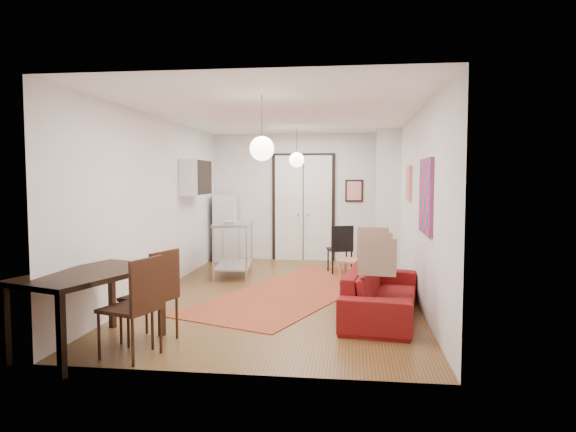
# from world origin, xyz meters

# --- Properties ---
(floor) EXTENTS (7.00, 7.00, 0.00)m
(floor) POSITION_xyz_m (0.00, 0.00, 0.00)
(floor) COLOR brown
(floor) RESTS_ON ground
(ceiling) EXTENTS (4.20, 7.00, 0.02)m
(ceiling) POSITION_xyz_m (0.00, 0.00, 2.90)
(ceiling) COLOR white
(ceiling) RESTS_ON wall_back
(wall_back) EXTENTS (4.20, 0.02, 2.90)m
(wall_back) POSITION_xyz_m (0.00, 3.50, 1.45)
(wall_back) COLOR white
(wall_back) RESTS_ON floor
(wall_front) EXTENTS (4.20, 0.02, 2.90)m
(wall_front) POSITION_xyz_m (0.00, -3.50, 1.45)
(wall_front) COLOR white
(wall_front) RESTS_ON floor
(wall_left) EXTENTS (0.02, 7.00, 2.90)m
(wall_left) POSITION_xyz_m (-2.10, 0.00, 1.45)
(wall_left) COLOR white
(wall_left) RESTS_ON floor
(wall_right) EXTENTS (0.02, 7.00, 2.90)m
(wall_right) POSITION_xyz_m (2.10, 0.00, 1.45)
(wall_right) COLOR white
(wall_right) RESTS_ON floor
(double_doors) EXTENTS (1.44, 0.06, 2.50)m
(double_doors) POSITION_xyz_m (0.00, 3.46, 1.20)
(double_doors) COLOR white
(double_doors) RESTS_ON wall_back
(stub_partition) EXTENTS (0.50, 0.10, 2.90)m
(stub_partition) POSITION_xyz_m (1.85, 2.55, 1.45)
(stub_partition) COLOR white
(stub_partition) RESTS_ON floor
(wall_cabinet) EXTENTS (0.35, 1.00, 0.70)m
(wall_cabinet) POSITION_xyz_m (-1.92, 1.50, 1.90)
(wall_cabinet) COLOR white
(wall_cabinet) RESTS_ON wall_left
(painting_popart) EXTENTS (0.05, 1.00, 1.00)m
(painting_popart) POSITION_xyz_m (2.08, -1.25, 1.65)
(painting_popart) COLOR red
(painting_popart) RESTS_ON wall_right
(painting_abstract) EXTENTS (0.05, 0.50, 0.60)m
(painting_abstract) POSITION_xyz_m (2.08, 0.80, 1.80)
(painting_abstract) COLOR beige
(painting_abstract) RESTS_ON wall_right
(poster_back) EXTENTS (0.40, 0.03, 0.50)m
(poster_back) POSITION_xyz_m (1.15, 3.47, 1.60)
(poster_back) COLOR red
(poster_back) RESTS_ON wall_back
(print_left) EXTENTS (0.03, 0.44, 0.54)m
(print_left) POSITION_xyz_m (-2.07, 2.00, 1.95)
(print_left) COLOR #A86E46
(print_left) RESTS_ON wall_left
(pendant_back) EXTENTS (0.30, 0.30, 0.80)m
(pendant_back) POSITION_xyz_m (0.00, 2.00, 2.25)
(pendant_back) COLOR white
(pendant_back) RESTS_ON ceiling
(pendant_front) EXTENTS (0.30, 0.30, 0.80)m
(pendant_front) POSITION_xyz_m (0.00, -2.00, 2.25)
(pendant_front) COLOR white
(pendant_front) RESTS_ON ceiling
(kilim_rug) EXTENTS (3.27, 4.89, 0.01)m
(kilim_rug) POSITION_xyz_m (0.19, 0.20, 0.01)
(kilim_rug) COLOR #B2532C
(kilim_rug) RESTS_ON floor
(sofa) EXTENTS (2.36, 1.19, 0.66)m
(sofa) POSITION_xyz_m (1.52, -1.20, 0.33)
(sofa) COLOR maroon
(sofa) RESTS_ON floor
(coffee_table) EXTENTS (1.02, 0.72, 0.41)m
(coffee_table) POSITION_xyz_m (1.34, 1.04, 0.35)
(coffee_table) COLOR tan
(coffee_table) RESTS_ON floor
(potted_plant) EXTENTS (0.42, 0.39, 0.40)m
(potted_plant) POSITION_xyz_m (1.44, 1.04, 0.61)
(potted_plant) COLOR #3A692F
(potted_plant) RESTS_ON coffee_table
(kitchen_counter) EXTENTS (0.83, 1.42, 1.03)m
(kitchen_counter) POSITION_xyz_m (-1.17, 1.44, 0.69)
(kitchen_counter) COLOR silver
(kitchen_counter) RESTS_ON floor
(bowl) EXTENTS (0.27, 0.27, 0.06)m
(bowl) POSITION_xyz_m (-1.17, 1.14, 1.06)
(bowl) COLOR silver
(bowl) RESTS_ON kitchen_counter
(soap_bottle) EXTENTS (0.11, 0.11, 0.21)m
(soap_bottle) POSITION_xyz_m (-1.22, 1.69, 1.14)
(soap_bottle) COLOR #558BB9
(soap_bottle) RESTS_ON kitchen_counter
(fridge) EXTENTS (0.60, 0.60, 1.51)m
(fridge) POSITION_xyz_m (-1.75, 3.15, 0.76)
(fridge) COLOR silver
(fridge) RESTS_ON floor
(dining_table) EXTENTS (1.34, 1.76, 0.87)m
(dining_table) POSITION_xyz_m (-1.75, -2.99, 0.77)
(dining_table) COLOR black
(dining_table) RESTS_ON floor
(dining_chair_near) EXTENTS (0.64, 0.79, 1.07)m
(dining_chair_near) POSITION_xyz_m (-1.22, -2.53, 0.62)
(dining_chair_near) COLOR #382211
(dining_chair_near) RESTS_ON floor
(dining_chair_far) EXTENTS (0.64, 0.79, 1.07)m
(dining_chair_far) POSITION_xyz_m (-1.22, -3.04, 0.62)
(dining_chair_far) COLOR #382211
(dining_chair_far) RESTS_ON floor
(black_side_chair) EXTENTS (0.54, 0.55, 0.96)m
(black_side_chair) POSITION_xyz_m (0.87, 2.03, 0.56)
(black_side_chair) COLOR black
(black_side_chair) RESTS_ON floor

